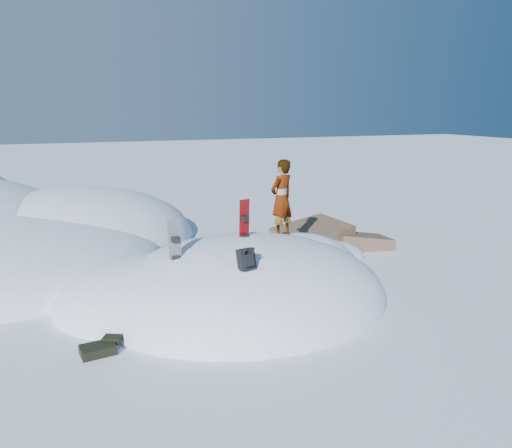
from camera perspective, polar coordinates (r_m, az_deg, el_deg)
name	(u,v)px	position (r m, az deg, el deg)	size (l,w,h in m)	color
ground	(246,299)	(12.20, -1.18, -8.59)	(120.00, 120.00, 0.00)	white
snow_mound	(236,297)	(12.36, -2.33, -8.31)	(8.00, 6.00, 3.00)	white
rock_outcrop	(321,251)	(16.28, 7.43, -3.03)	(4.68, 4.41, 1.68)	brown
snowboard_red	(244,229)	(12.02, -1.34, -0.62)	(0.29, 0.22, 1.51)	red
snowboard_dark	(175,250)	(11.09, -9.23, -3.00)	(0.30, 0.28, 1.44)	black
backpack	(246,259)	(10.25, -1.10, -4.06)	(0.38, 0.43, 0.53)	black
gear_pile	(100,348)	(10.11, -17.37, -13.36)	(0.83, 0.63, 0.22)	black
person	(282,198)	(12.83, 2.95, 2.94)	(0.73, 0.48, 2.01)	slate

